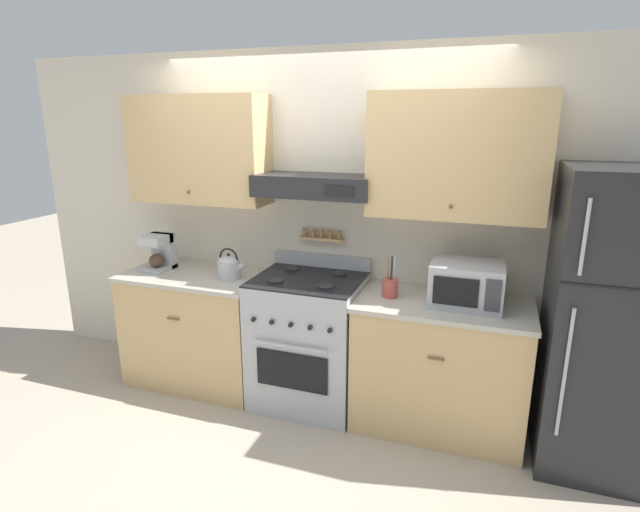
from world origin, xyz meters
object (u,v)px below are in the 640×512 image
at_px(stove_range, 309,340).
at_px(refrigerator, 611,323).
at_px(tea_kettle, 229,266).
at_px(microwave, 467,284).
at_px(utensil_crock, 390,287).
at_px(coffee_maker, 160,251).

xyz_separation_m(stove_range, refrigerator, (1.91, -0.04, 0.42)).
xyz_separation_m(tea_kettle, microwave, (1.70, 0.02, 0.05)).
height_order(microwave, utensil_crock, utensil_crock).
relative_size(refrigerator, tea_kettle, 7.77).
bearing_deg(microwave, stove_range, -179.77).
height_order(refrigerator, microwave, refrigerator).
relative_size(tea_kettle, coffee_maker, 0.82).
distance_m(tea_kettle, utensil_crock, 1.22).
distance_m(stove_range, microwave, 1.21).
distance_m(stove_range, coffee_maker, 1.38).
xyz_separation_m(microwave, utensil_crock, (-0.49, -0.02, -0.07)).
height_order(stove_range, microwave, microwave).
relative_size(coffee_maker, utensil_crock, 1.02).
bearing_deg(microwave, tea_kettle, -179.40).
bearing_deg(utensil_crock, microwave, 2.09).
relative_size(coffee_maker, microwave, 0.63).
height_order(refrigerator, tea_kettle, refrigerator).
relative_size(refrigerator, utensil_crock, 6.50).
relative_size(tea_kettle, utensil_crock, 0.84).
bearing_deg(tea_kettle, stove_range, 1.24).
distance_m(refrigerator, microwave, 0.84).
bearing_deg(microwave, utensil_crock, -177.91).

